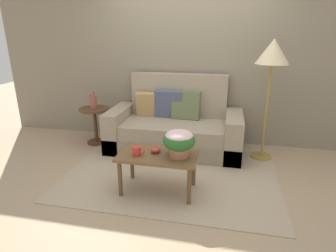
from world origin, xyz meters
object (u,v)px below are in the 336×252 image
floor_lamp (272,57)px  table_vase (93,101)px  potted_plant (179,141)px  coffee_table (158,159)px  coffee_mug (137,151)px  side_table (95,119)px  couch (175,128)px  snack_bowl (155,150)px

floor_lamp → table_vase: 2.70m
potted_plant → table_vase: bearing=142.0°
coffee_table → table_vase: table_vase is taller
coffee_mug → table_vase: (-1.14, 1.30, 0.18)m
side_table → floor_lamp: (2.58, -0.03, 1.02)m
side_table → table_vase: bearing=123.8°
coffee_mug → side_table: bearing=131.1°
table_vase → floor_lamp: bearing=-1.0°
couch → side_table: 1.30m
potted_plant → coffee_mug: potted_plant is taller
coffee_table → potted_plant: potted_plant is taller
side_table → coffee_mug: size_ratio=4.17×
coffee_mug → snack_bowl: bearing=31.9°
couch → coffee_mug: (-0.17, -1.33, 0.18)m
coffee_mug → table_vase: bearing=131.0°
potted_plant → couch: bearing=102.5°
couch → table_vase: bearing=-178.7°
coffee_table → coffee_mug: bearing=-159.0°
side_table → snack_bowl: side_table is taller
coffee_table → side_table: side_table is taller
coffee_table → snack_bowl: snack_bowl is taller
couch → floor_lamp: bearing=-3.3°
floor_lamp → coffee_mug: bearing=-139.3°
couch → potted_plant: bearing=-77.5°
snack_bowl → table_vase: bearing=137.8°
coffee_mug → floor_lamp: bearing=40.7°
snack_bowl → side_table: bearing=137.9°
coffee_table → snack_bowl: (-0.04, 0.03, 0.10)m
side_table → snack_bowl: size_ratio=5.09×
potted_plant → snack_bowl: (-0.27, 0.04, -0.15)m
coffee_table → side_table: size_ratio=1.48×
potted_plant → snack_bowl: size_ratio=2.99×
coffee_table → potted_plant: 0.34m
couch → coffee_mug: size_ratio=14.09×
side_table → table_vase: (-0.01, 0.02, 0.29)m
floor_lamp → snack_bowl: size_ratio=14.39×
side_table → snack_bowl: 1.76m
floor_lamp → potted_plant: bearing=-130.3°
snack_bowl → table_vase: table_vase is taller
couch → potted_plant: size_ratio=5.75×
snack_bowl → potted_plant: bearing=-9.3°
potted_plant → table_vase: 2.01m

